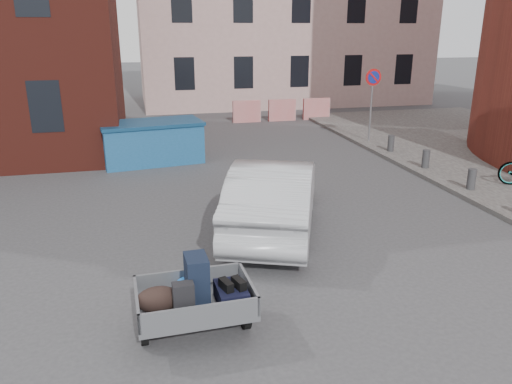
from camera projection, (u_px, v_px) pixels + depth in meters
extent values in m
plane|color=#38383A|center=(291.00, 278.00, 8.75)|extent=(120.00, 120.00, 0.00)
cylinder|color=gray|center=(371.00, 106.00, 18.40)|extent=(0.07, 0.07, 2.60)
cylinder|color=red|center=(373.00, 77.00, 18.06)|extent=(0.60, 0.03, 0.60)
cylinder|color=navy|center=(374.00, 77.00, 18.04)|extent=(0.44, 0.03, 0.44)
cylinder|color=#3A3A3D|center=(472.00, 179.00, 13.09)|extent=(0.22, 0.22, 0.55)
cylinder|color=#3A3A3D|center=(426.00, 159.00, 15.12)|extent=(0.22, 0.22, 0.55)
cylinder|color=#3A3A3D|center=(391.00, 143.00, 17.15)|extent=(0.22, 0.22, 0.55)
cube|color=red|center=(247.00, 111.00, 23.00)|extent=(1.30, 0.18, 1.00)
cube|color=red|center=(282.00, 110.00, 23.38)|extent=(1.30, 0.18, 1.00)
cube|color=red|center=(316.00, 109.00, 23.75)|extent=(1.30, 0.18, 1.00)
cylinder|color=black|center=(144.00, 329.00, 6.87)|extent=(0.12, 0.44, 0.44)
cylinder|color=black|center=(245.00, 314.00, 7.24)|extent=(0.12, 0.44, 0.44)
cube|color=slate|center=(195.00, 306.00, 6.98)|extent=(1.64, 1.16, 0.08)
cube|color=slate|center=(137.00, 303.00, 6.72)|extent=(0.08, 1.10, 0.28)
cube|color=slate|center=(249.00, 288.00, 7.12)|extent=(0.08, 1.10, 0.28)
cube|color=slate|center=(189.00, 278.00, 7.41)|extent=(1.60, 0.10, 0.28)
cube|color=slate|center=(201.00, 315.00, 6.44)|extent=(1.60, 0.10, 0.28)
cube|color=slate|center=(186.00, 280.00, 7.82)|extent=(0.11, 0.70, 0.06)
cube|color=#151E32|center=(197.00, 279.00, 6.92)|extent=(0.32, 0.46, 0.70)
cube|color=black|center=(231.00, 295.00, 6.97)|extent=(0.42, 0.62, 0.25)
ellipsoid|color=black|center=(158.00, 299.00, 6.74)|extent=(0.61, 0.38, 0.36)
cube|color=black|center=(184.00, 300.00, 6.62)|extent=(0.29, 0.19, 0.48)
ellipsoid|color=blue|center=(187.00, 285.00, 7.24)|extent=(0.37, 0.31, 0.24)
cube|color=black|center=(226.00, 285.00, 6.84)|extent=(0.19, 0.29, 0.13)
cube|color=black|center=(239.00, 283.00, 6.89)|extent=(0.19, 0.29, 0.13)
cube|color=#205F98|center=(152.00, 144.00, 16.08)|extent=(3.28, 1.99, 1.23)
cube|color=navy|center=(151.00, 123.00, 15.87)|extent=(3.40, 2.11, 0.10)
imported|color=#ACAFB4|center=(274.00, 195.00, 10.65)|extent=(3.23, 4.99, 1.55)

